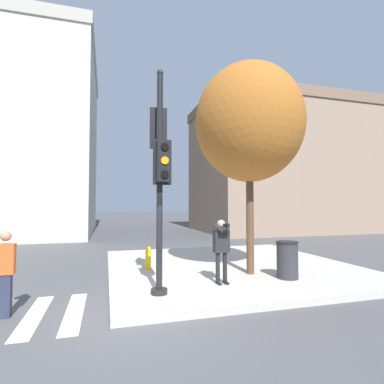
% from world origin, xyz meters
% --- Properties ---
extents(ground_plane, '(160.00, 160.00, 0.00)m').
position_xyz_m(ground_plane, '(0.00, 0.00, 0.00)').
color(ground_plane, '#4C4C4F').
extents(sidewalk_corner, '(8.00, 8.00, 0.18)m').
position_xyz_m(sidewalk_corner, '(3.50, 3.50, 0.09)').
color(sidewalk_corner, '#BCB7AD').
rests_on(sidewalk_corner, ground_plane).
extents(traffic_signal_pole, '(0.43, 1.16, 5.23)m').
position_xyz_m(traffic_signal_pole, '(0.60, 0.73, 3.13)').
color(traffic_signal_pole, black).
rests_on(traffic_signal_pole, sidewalk_corner).
extents(person_photographer, '(0.50, 0.53, 1.65)m').
position_xyz_m(person_photographer, '(2.31, 1.17, 1.17)').
color(person_photographer, black).
rests_on(person_photographer, sidewalk_corner).
extents(pedestrian_distant, '(0.34, 0.20, 1.70)m').
position_xyz_m(pedestrian_distant, '(-2.50, 0.62, 0.90)').
color(pedestrian_distant, '#282D42').
rests_on(pedestrian_distant, ground_plane).
extents(street_tree, '(3.25, 3.25, 6.30)m').
position_xyz_m(street_tree, '(3.54, 1.97, 4.68)').
color(street_tree, brown).
rests_on(street_tree, sidewalk_corner).
extents(fire_hydrant, '(0.18, 0.24, 0.72)m').
position_xyz_m(fire_hydrant, '(0.70, 3.38, 0.53)').
color(fire_hydrant, yellow).
rests_on(fire_hydrant, sidewalk_corner).
extents(trash_bin, '(0.60, 0.60, 1.02)m').
position_xyz_m(trash_bin, '(4.27, 1.18, 0.69)').
color(trash_bin, '#2D2D33').
rests_on(trash_bin, sidewalk_corner).
extents(building_right, '(17.59, 9.69, 10.69)m').
position_xyz_m(building_right, '(15.61, 16.36, 5.36)').
color(building_right, gray).
rests_on(building_right, ground_plane).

